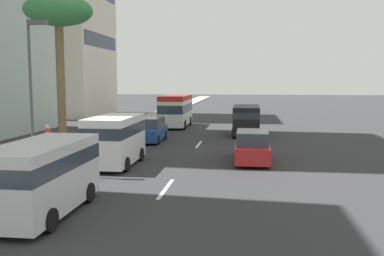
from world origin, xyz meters
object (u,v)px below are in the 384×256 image
at_px(car_fifth, 150,130).
at_px(palm_tree, 59,15).
at_px(van_lead, 115,138).
at_px(van_sixth, 246,118).
at_px(street_lamp, 32,79).
at_px(minibus_third, 176,110).
at_px(pedestrian_near_lamp, 48,139).
at_px(car_second, 252,147).
at_px(van_fourth, 42,174).

bearing_deg(car_fifth, palm_tree, -41.45).
height_order(van_lead, car_fifth, van_lead).
relative_size(van_sixth, street_lamp, 0.75).
relative_size(minibus_third, car_fifth, 1.47).
relative_size(pedestrian_near_lamp, palm_tree, 0.19).
xyz_separation_m(van_lead, street_lamp, (-2.60, 3.03, 2.99)).
relative_size(car_second, pedestrian_near_lamp, 2.68).
bearing_deg(van_fourth, van_sixth, 162.93).
relative_size(minibus_third, van_fourth, 1.26).
height_order(van_fourth, palm_tree, palm_tree).
height_order(minibus_third, palm_tree, palm_tree).
relative_size(car_second, palm_tree, 0.51).
bearing_deg(van_sixth, minibus_third, 51.43).
relative_size(pedestrian_near_lamp, street_lamp, 0.25).
height_order(van_fourth, pedestrian_near_lamp, van_fourth).
height_order(van_lead, street_lamp, street_lamp).
bearing_deg(car_fifth, car_second, 46.52).
xyz_separation_m(minibus_third, van_fourth, (-26.84, -0.01, -0.26)).
bearing_deg(pedestrian_near_lamp, van_lead, 142.70).
xyz_separation_m(van_fourth, pedestrian_near_lamp, (9.58, 4.42, -0.23)).
distance_m(van_sixth, pedestrian_near_lamp, 16.29).
xyz_separation_m(van_lead, car_fifth, (8.91, 0.23, -0.67)).
bearing_deg(car_second, street_lamp, 114.58).
bearing_deg(car_second, pedestrian_near_lamp, 93.12).
xyz_separation_m(palm_tree, street_lamp, (-6.54, -1.60, -3.86)).
height_order(car_second, car_fifth, same).
distance_m(van_lead, car_second, 7.36).
distance_m(car_fifth, palm_tree, 10.02).
bearing_deg(palm_tree, van_fourth, -158.79).
height_order(car_second, palm_tree, palm_tree).
bearing_deg(van_fourth, car_second, 145.69).
height_order(minibus_third, van_sixth, minibus_third).
relative_size(car_fifth, van_sixth, 0.85).
bearing_deg(car_fifth, van_sixth, 122.70).
distance_m(car_second, minibus_third, 18.06).
distance_m(car_second, palm_tree, 14.01).
bearing_deg(minibus_third, van_lead, -0.24).
xyz_separation_m(car_fifth, palm_tree, (-4.97, 4.39, 7.51)).
height_order(car_fifth, van_sixth, van_sixth).
distance_m(van_fourth, palm_tree, 14.75).
bearing_deg(van_sixth, street_lamp, 148.63).
bearing_deg(street_lamp, pedestrian_near_lamp, 18.17).
bearing_deg(van_lead, car_second, 105.91).
bearing_deg(pedestrian_near_lamp, street_lamp, 88.61).
bearing_deg(minibus_third, van_fourth, 0.01).
height_order(car_second, van_fourth, van_fourth).
xyz_separation_m(car_second, minibus_third, (16.64, 6.97, 0.84)).
bearing_deg(van_sixth, palm_tree, 129.76).
bearing_deg(van_lead, van_fourth, 0.59).
relative_size(van_lead, car_fifth, 1.08).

